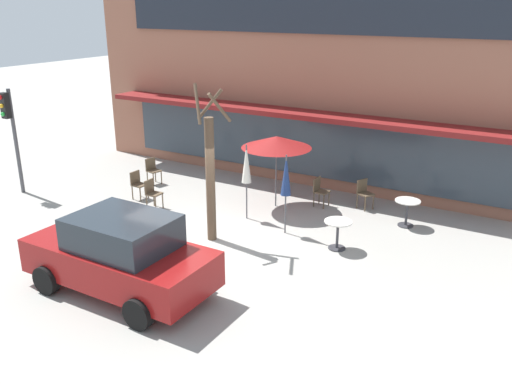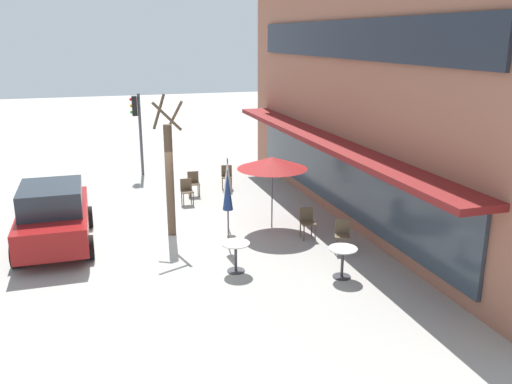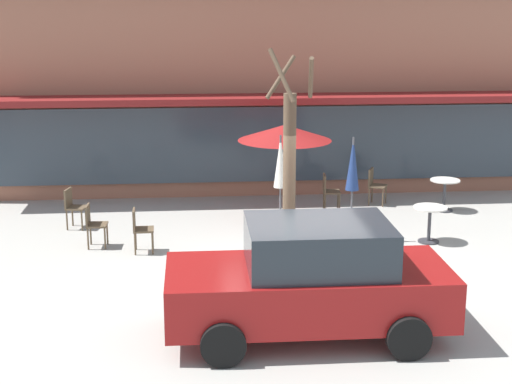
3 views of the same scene
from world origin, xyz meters
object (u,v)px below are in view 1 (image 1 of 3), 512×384
patio_umbrella_green_folded (276,142)px  patio_umbrella_cream_folded (246,164)px  cafe_table_near_wall (338,230)px  street_tree (210,174)px  traffic_light_pole (10,124)px  cafe_chair_3 (138,183)px  cafe_chair_4 (153,169)px  cafe_table_streetside (407,209)px  cafe_chair_0 (320,190)px  patio_umbrella_corner_open (286,176)px  cafe_chair_1 (152,192)px  cafe_chair_2 (364,192)px  parked_sedan (121,254)px

patio_umbrella_green_folded → patio_umbrella_cream_folded: 1.39m
cafe_table_near_wall → street_tree: (-3.08, -1.13, 1.30)m
traffic_light_pole → cafe_table_near_wall: bearing=7.1°
cafe_chair_3 → cafe_chair_4: bearing=113.2°
cafe_table_near_wall → cafe_table_streetside: bearing=65.4°
cafe_chair_4 → street_tree: street_tree is taller
cafe_chair_0 → patio_umbrella_green_folded: bearing=-149.0°
patio_umbrella_cream_folded → patio_umbrella_corner_open: (1.45, -0.37, 0.00)m
cafe_table_streetside → cafe_chair_1: bearing=-160.1°
patio_umbrella_corner_open → cafe_chair_2: (1.18, 2.88, -1.10)m
cafe_table_streetside → street_tree: street_tree is taller
patio_umbrella_cream_folded → street_tree: street_tree is taller
parked_sedan → cafe_chair_4: bearing=125.8°
cafe_table_streetside → cafe_chair_3: cafe_chair_3 is taller
cafe_table_streetside → cafe_chair_2: bearing=154.4°
patio_umbrella_corner_open → street_tree: 2.00m
traffic_light_pole → street_tree: bearing=1.5°
traffic_light_pole → cafe_chair_0: bearing=23.6°
cafe_table_streetside → traffic_light_pole: (-11.69, -3.70, 1.78)m
cafe_chair_3 → street_tree: bearing=-19.8°
cafe_table_near_wall → patio_umbrella_cream_folded: patio_umbrella_cream_folded is taller
patio_umbrella_green_folded → cafe_chair_4: size_ratio=2.47×
patio_umbrella_green_folded → cafe_chair_2: size_ratio=2.47×
street_tree → cafe_chair_1: bearing=161.5°
cafe_table_streetside → patio_umbrella_green_folded: (-3.89, -0.48, 1.51)m
cafe_chair_0 → patio_umbrella_corner_open: bearing=-88.6°
patio_umbrella_cream_folded → street_tree: bearing=-91.0°
parked_sedan → cafe_chair_0: bearing=77.8°
street_tree → patio_umbrella_corner_open: bearing=42.3°
cafe_table_near_wall → cafe_chair_3: bearing=177.9°
cafe_table_streetside → patio_umbrella_cream_folded: bearing=-156.6°
cafe_table_near_wall → cafe_chair_2: 3.12m
cafe_table_streetside → patio_umbrella_corner_open: (-2.69, -2.15, 1.11)m
traffic_light_pole → parked_sedan: bearing=-22.2°
patio_umbrella_green_folded → patio_umbrella_cream_folded: same height
cafe_table_near_wall → cafe_chair_3: 6.90m
patio_umbrella_cream_folded → cafe_chair_0: (1.39, 2.00, -1.10)m
patio_umbrella_green_folded → patio_umbrella_corner_open: size_ratio=1.00×
cafe_chair_1 → cafe_table_streetside: bearing=19.9°
patio_umbrella_corner_open → cafe_chair_3: bearing=179.6°
cafe_table_near_wall → cafe_chair_0: bearing=122.8°
street_tree → cafe_table_streetside: bearing=40.0°
street_tree → cafe_chair_4: bearing=147.9°
cafe_chair_0 → cafe_chair_3: 5.73m
patio_umbrella_cream_folded → cafe_chair_0: 2.67m
patio_umbrella_green_folded → cafe_chair_4: patio_umbrella_green_folded is taller
patio_umbrella_cream_folded → cafe_chair_2: size_ratio=2.47×
cafe_chair_2 → cafe_table_streetside: bearing=-25.6°
cafe_chair_0 → cafe_table_near_wall: bearing=-57.2°
cafe_chair_0 → cafe_chair_2: 1.34m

